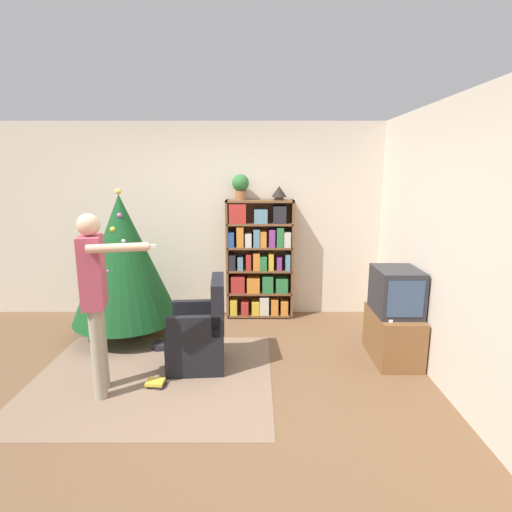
# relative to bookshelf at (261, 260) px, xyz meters

# --- Properties ---
(ground_plane) EXTENTS (14.00, 14.00, 0.00)m
(ground_plane) POSITION_rel_bookshelf_xyz_m (-0.58, -1.86, -0.80)
(ground_plane) COLOR brown
(wall_back) EXTENTS (8.00, 0.10, 2.60)m
(wall_back) POSITION_rel_bookshelf_xyz_m (-0.58, 0.21, 0.50)
(wall_back) COLOR beige
(wall_back) RESTS_ON ground_plane
(wall_right) EXTENTS (0.10, 8.00, 2.60)m
(wall_right) POSITION_rel_bookshelf_xyz_m (1.69, -1.86, 0.50)
(wall_right) COLOR beige
(wall_right) RESTS_ON ground_plane
(area_rug) EXTENTS (2.29, 1.90, 0.01)m
(area_rug) POSITION_rel_bookshelf_xyz_m (-1.04, -1.70, -0.79)
(area_rug) COLOR #7F6651
(area_rug) RESTS_ON ground_plane
(bookshelf) EXTENTS (0.89, 0.27, 1.59)m
(bookshelf) POSITION_rel_bookshelf_xyz_m (0.00, 0.00, 0.00)
(bookshelf) COLOR brown
(bookshelf) RESTS_ON ground_plane
(tv_stand) EXTENTS (0.44, 0.73, 0.51)m
(tv_stand) POSITION_rel_bookshelf_xyz_m (1.41, -1.28, -0.54)
(tv_stand) COLOR brown
(tv_stand) RESTS_ON ground_plane
(television) EXTENTS (0.43, 0.54, 0.47)m
(television) POSITION_rel_bookshelf_xyz_m (1.41, -1.28, -0.05)
(television) COLOR #28282D
(television) RESTS_ON tv_stand
(game_remote) EXTENTS (0.04, 0.12, 0.02)m
(game_remote) POSITION_rel_bookshelf_xyz_m (1.28, -1.50, -0.27)
(game_remote) COLOR white
(game_remote) RESTS_ON tv_stand
(christmas_tree) EXTENTS (1.23, 1.23, 1.77)m
(christmas_tree) POSITION_rel_bookshelf_xyz_m (-1.61, -0.67, 0.16)
(christmas_tree) COLOR #4C3323
(christmas_tree) RESTS_ON ground_plane
(armchair) EXTENTS (0.61, 0.60, 0.92)m
(armchair) POSITION_rel_bookshelf_xyz_m (-0.61, -1.43, -0.48)
(armchair) COLOR black
(armchair) RESTS_ON ground_plane
(standing_person) EXTENTS (0.70, 0.46, 1.62)m
(standing_person) POSITION_rel_bookshelf_xyz_m (-1.42, -1.95, 0.16)
(standing_person) COLOR #9E937F
(standing_person) RESTS_ON ground_plane
(potted_plant) EXTENTS (0.22, 0.22, 0.33)m
(potted_plant) POSITION_rel_bookshelf_xyz_m (-0.24, 0.01, 0.99)
(potted_plant) COLOR #935B38
(potted_plant) RESTS_ON bookshelf
(table_lamp) EXTENTS (0.20, 0.20, 0.18)m
(table_lamp) POSITION_rel_bookshelf_xyz_m (0.26, 0.01, 0.90)
(table_lamp) COLOR #473828
(table_lamp) RESTS_ON bookshelf
(book_pile_near_tree) EXTENTS (0.22, 0.18, 0.07)m
(book_pile_near_tree) POSITION_rel_bookshelf_xyz_m (-1.10, -1.05, -0.76)
(book_pile_near_tree) COLOR #232328
(book_pile_near_tree) RESTS_ON ground_plane
(book_pile_by_chair) EXTENTS (0.19, 0.15, 0.06)m
(book_pile_by_chair) POSITION_rel_bookshelf_xyz_m (-0.98, -1.85, -0.77)
(book_pile_by_chair) COLOR #232328
(book_pile_by_chair) RESTS_ON ground_plane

